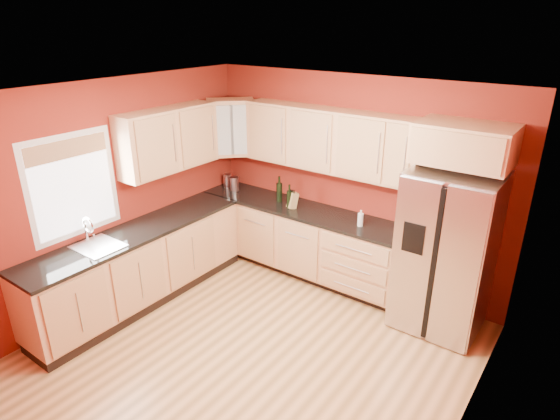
# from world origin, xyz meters

# --- Properties ---
(floor) EXTENTS (4.00, 4.00, 0.00)m
(floor) POSITION_xyz_m (0.00, 0.00, 0.00)
(floor) COLOR olive
(floor) RESTS_ON ground
(ceiling) EXTENTS (4.00, 4.00, 0.00)m
(ceiling) POSITION_xyz_m (0.00, 0.00, 2.60)
(ceiling) COLOR white
(ceiling) RESTS_ON wall_back
(wall_back) EXTENTS (4.00, 0.04, 2.60)m
(wall_back) POSITION_xyz_m (0.00, 2.00, 1.30)
(wall_back) COLOR maroon
(wall_back) RESTS_ON floor
(wall_front) EXTENTS (4.00, 0.04, 2.60)m
(wall_front) POSITION_xyz_m (0.00, -2.00, 1.30)
(wall_front) COLOR maroon
(wall_front) RESTS_ON floor
(wall_left) EXTENTS (0.04, 4.00, 2.60)m
(wall_left) POSITION_xyz_m (-2.00, 0.00, 1.30)
(wall_left) COLOR maroon
(wall_left) RESTS_ON floor
(wall_right) EXTENTS (0.04, 4.00, 2.60)m
(wall_right) POSITION_xyz_m (2.00, 0.00, 1.30)
(wall_right) COLOR maroon
(wall_right) RESTS_ON floor
(base_cabinets_back) EXTENTS (2.90, 0.60, 0.88)m
(base_cabinets_back) POSITION_xyz_m (-0.55, 1.70, 0.44)
(base_cabinets_back) COLOR tan
(base_cabinets_back) RESTS_ON floor
(base_cabinets_left) EXTENTS (0.60, 2.80, 0.88)m
(base_cabinets_left) POSITION_xyz_m (-1.70, 0.00, 0.44)
(base_cabinets_left) COLOR tan
(base_cabinets_left) RESTS_ON floor
(countertop_back) EXTENTS (2.90, 0.62, 0.04)m
(countertop_back) POSITION_xyz_m (-0.55, 1.69, 0.90)
(countertop_back) COLOR black
(countertop_back) RESTS_ON base_cabinets_back
(countertop_left) EXTENTS (0.62, 2.80, 0.04)m
(countertop_left) POSITION_xyz_m (-1.69, 0.00, 0.90)
(countertop_left) COLOR black
(countertop_left) RESTS_ON base_cabinets_left
(upper_cabinets_back) EXTENTS (2.30, 0.33, 0.75)m
(upper_cabinets_back) POSITION_xyz_m (-0.25, 1.83, 1.83)
(upper_cabinets_back) COLOR tan
(upper_cabinets_back) RESTS_ON wall_back
(upper_cabinets_left) EXTENTS (0.33, 1.35, 0.75)m
(upper_cabinets_left) POSITION_xyz_m (-1.83, 0.72, 1.83)
(upper_cabinets_left) COLOR tan
(upper_cabinets_left) RESTS_ON wall_left
(corner_upper_cabinet) EXTENTS (0.67, 0.67, 0.75)m
(corner_upper_cabinet) POSITION_xyz_m (-1.67, 1.67, 1.83)
(corner_upper_cabinet) COLOR tan
(corner_upper_cabinet) RESTS_ON wall_back
(over_fridge_cabinet) EXTENTS (0.92, 0.60, 0.40)m
(over_fridge_cabinet) POSITION_xyz_m (1.35, 1.70, 2.05)
(over_fridge_cabinet) COLOR tan
(over_fridge_cabinet) RESTS_ON wall_back
(refrigerator) EXTENTS (0.90, 0.75, 1.78)m
(refrigerator) POSITION_xyz_m (1.35, 1.62, 0.89)
(refrigerator) COLOR silver
(refrigerator) RESTS_ON floor
(window) EXTENTS (0.03, 0.90, 1.00)m
(window) POSITION_xyz_m (-1.98, -0.50, 1.55)
(window) COLOR white
(window) RESTS_ON wall_left
(sink_faucet) EXTENTS (0.50, 0.42, 0.30)m
(sink_faucet) POSITION_xyz_m (-1.69, -0.50, 1.07)
(sink_faucet) COLOR silver
(sink_faucet) RESTS_ON countertop_left
(canister_left) EXTENTS (0.13, 0.13, 0.21)m
(canister_left) POSITION_xyz_m (-1.66, 1.67, 1.02)
(canister_left) COLOR silver
(canister_left) RESTS_ON countertop_back
(canister_right) EXTENTS (0.12, 0.12, 0.19)m
(canister_right) POSITION_xyz_m (-1.85, 1.75, 1.02)
(canister_right) COLOR silver
(canister_right) RESTS_ON countertop_back
(wine_bottle_a) EXTENTS (0.09, 0.09, 0.31)m
(wine_bottle_a) POSITION_xyz_m (-0.67, 1.61, 1.08)
(wine_bottle_a) COLOR black
(wine_bottle_a) RESTS_ON countertop_back
(wine_bottle_b) EXTENTS (0.09, 0.09, 0.35)m
(wine_bottle_b) POSITION_xyz_m (-0.90, 1.72, 1.09)
(wine_bottle_b) COLOR black
(wine_bottle_b) RESTS_ON countertop_back
(knife_block) EXTENTS (0.13, 0.13, 0.21)m
(knife_block) POSITION_xyz_m (-0.63, 1.63, 1.02)
(knife_block) COLOR #A78A51
(knife_block) RESTS_ON countertop_back
(soap_dispenser) EXTENTS (0.08, 0.08, 0.20)m
(soap_dispenser) POSITION_xyz_m (0.33, 1.64, 1.02)
(soap_dispenser) COLOR white
(soap_dispenser) RESTS_ON countertop_back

